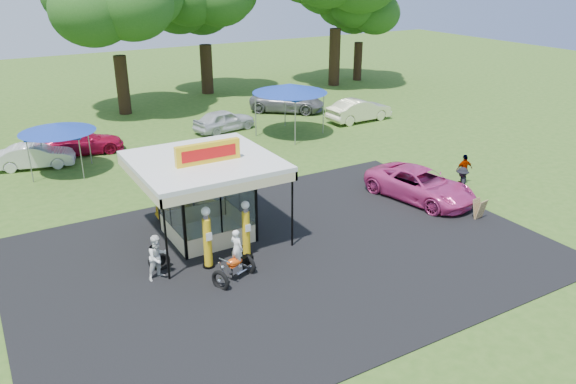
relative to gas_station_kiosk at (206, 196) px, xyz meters
name	(u,v)px	position (x,y,z in m)	size (l,w,h in m)	color
ground	(314,277)	(2.00, -4.99, -1.78)	(120.00, 120.00, 0.00)	#35591C
asphalt_apron	(286,254)	(2.00, -2.99, -1.76)	(20.00, 14.00, 0.04)	black
gas_station_kiosk	(206,196)	(0.00, 0.00, 0.00)	(5.40, 5.40, 4.18)	white
gas_pump_left	(207,239)	(-0.98, -2.43, -0.61)	(0.46, 0.46, 2.45)	black
gas_pump_right	(246,230)	(0.62, -2.37, -0.67)	(0.43, 0.43, 2.31)	black
motorcycle	(236,260)	(-0.45, -3.69, -1.01)	(1.76, 1.33, 2.00)	black
spare_tires	(159,261)	(-2.61, -1.63, -1.43)	(0.86, 0.57, 0.72)	black
a_frame_sign	(479,209)	(10.99, -4.47, -1.32)	(0.54, 0.52, 0.92)	#593819
kiosk_car	(188,207)	(0.00, 2.21, -1.30)	(1.13, 2.82, 0.96)	gold
pink_sedan	(420,185)	(10.27, -1.46, -1.03)	(2.49, 5.39, 1.50)	#D03884
spectator_west	(158,257)	(-2.81, -2.25, -0.93)	(0.83, 0.64, 1.70)	white
spectator_east_a	(461,184)	(11.90, -2.49, -0.97)	(1.06, 0.61, 1.63)	black
spectator_east_b	(464,169)	(13.64, -1.03, -1.01)	(0.91, 0.38, 1.55)	gray
bg_car_a	(35,156)	(-4.90, 12.63, -1.11)	(1.41, 4.05, 1.34)	silver
bg_car_b	(81,142)	(-2.20, 13.92, -1.08)	(1.96, 4.81, 1.40)	#B40D35
bg_car_c	(224,120)	(7.11, 14.10, -1.05)	(1.72, 4.28, 1.46)	silver
bg_car_d	(287,101)	(13.49, 16.63, -1.00)	(2.58, 5.60, 1.56)	slate
bg_car_e	(359,110)	(16.49, 11.59, -0.99)	(1.68, 4.81, 1.58)	beige
tent_west	(57,128)	(-3.77, 11.01, 0.70)	(3.92, 3.92, 2.74)	gray
tent_east	(290,89)	(10.45, 11.08, 1.28)	(4.83, 4.83, 3.38)	gray
oak_far_c	(114,6)	(2.63, 22.21, 5.93)	(10.32, 10.32, 12.16)	black
oak_far_d	(203,5)	(10.78, 25.75, 5.52)	(9.63, 9.63, 11.46)	black
oak_far_f	(360,13)	(25.58, 23.97, 4.44)	(8.04, 8.04, 9.69)	black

